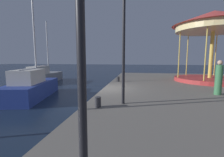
# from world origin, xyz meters

# --- Properties ---
(ground_plane) EXTENTS (120.00, 120.00, 0.00)m
(ground_plane) POSITION_xyz_m (0.00, 0.00, 0.00)
(ground_plane) COLOR #162338
(sailboat_grey) EXTENTS (1.76, 5.51, 6.81)m
(sailboat_grey) POSITION_xyz_m (-8.17, 6.33, 0.72)
(sailboat_grey) COLOR gray
(sailboat_grey) RESTS_ON ground
(sailboat_blue) EXTENTS (3.03, 5.53, 7.81)m
(sailboat_blue) POSITION_xyz_m (-4.96, -0.18, 0.75)
(sailboat_blue) COLOR navy
(sailboat_blue) RESTS_ON ground
(carousel) EXTENTS (6.17, 6.17, 5.53)m
(carousel) POSITION_xyz_m (7.87, 4.26, 4.95)
(carousel) COLOR #B23333
(carousel) RESTS_ON quay_dock
(lamp_post_mid_promenade) EXTENTS (0.36, 0.36, 4.49)m
(lamp_post_mid_promenade) POSITION_xyz_m (1.56, -3.31, 3.85)
(lamp_post_mid_promenade) COLOR black
(lamp_post_mid_promenade) RESTS_ON quay_dock
(bollard_center) EXTENTS (0.24, 0.24, 0.40)m
(bollard_center) POSITION_xyz_m (0.65, -3.96, 1.00)
(bollard_center) COLOR #2D2D33
(bollard_center) RESTS_ON quay_dock
(bollard_north) EXTENTS (0.24, 0.24, 0.40)m
(bollard_north) POSITION_xyz_m (0.55, 2.94, 1.00)
(bollard_north) COLOR #2D2D33
(bollard_north) RESTS_ON quay_dock
(person_by_the_water) EXTENTS (0.34, 0.34, 1.77)m
(person_by_the_water) POSITION_xyz_m (6.22, -0.86, 1.63)
(person_by_the_water) COLOR #387247
(person_by_the_water) RESTS_ON quay_dock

